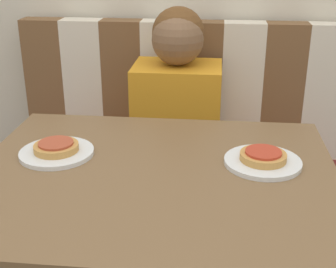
{
  "coord_description": "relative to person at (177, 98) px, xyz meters",
  "views": [
    {
      "loc": [
        0.14,
        -1.01,
        1.29
      ],
      "look_at": [
        0.0,
        0.33,
        0.73
      ],
      "focal_mm": 50.0,
      "sensor_mm": 36.0,
      "label": 1
    }
  ],
  "objects": [
    {
      "name": "plate_right",
      "position": [
        0.27,
        -0.59,
        0.03
      ],
      "size": [
        0.19,
        0.19,
        0.01
      ],
      "color": "white",
      "rests_on": "dining_table"
    },
    {
      "name": "dining_table",
      "position": [
        0.0,
        -0.66,
        -0.08
      ],
      "size": [
        0.9,
        0.74,
        0.76
      ],
      "color": "brown",
      "rests_on": "ground_plane"
    },
    {
      "name": "person",
      "position": [
        0.0,
        0.0,
        0.0
      ],
      "size": [
        0.32,
        0.25,
        0.64
      ],
      "color": "orange",
      "rests_on": "booth_seat"
    },
    {
      "name": "pizza_right",
      "position": [
        0.27,
        -0.59,
        0.05
      ],
      "size": [
        0.12,
        0.12,
        0.02
      ],
      "color": "#C68E47",
      "rests_on": "plate_right"
    },
    {
      "name": "pizza_left",
      "position": [
        -0.27,
        -0.59,
        0.05
      ],
      "size": [
        0.12,
        0.12,
        0.02
      ],
      "color": "#C68E47",
      "rests_on": "plate_left"
    },
    {
      "name": "booth_seat",
      "position": [
        0.0,
        -0.0,
        -0.52
      ],
      "size": [
        1.33,
        0.54,
        0.43
      ],
      "color": "#5B1919",
      "rests_on": "ground_plane"
    },
    {
      "name": "plate_left",
      "position": [
        -0.27,
        -0.59,
        0.03
      ],
      "size": [
        0.19,
        0.19,
        0.01
      ],
      "color": "white",
      "rests_on": "dining_table"
    },
    {
      "name": "booth_backrest",
      "position": [
        -0.0,
        0.22,
        -0.03
      ],
      "size": [
        1.33,
        0.1,
        0.56
      ],
      "color": "brown",
      "rests_on": "booth_seat"
    }
  ]
}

